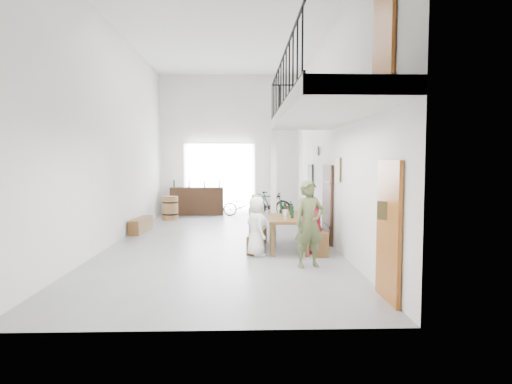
{
  "coord_description": "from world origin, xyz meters",
  "views": [
    {
      "loc": [
        0.53,
        -11.14,
        2.07
      ],
      "look_at": [
        0.86,
        -0.5,
        1.33
      ],
      "focal_mm": 30.0,
      "sensor_mm": 36.0,
      "label": 1
    }
  ],
  "objects_px": {
    "host_standing": "(309,224)",
    "bench_inner": "(258,239)",
    "oak_barrel": "(170,208)",
    "side_bench": "(141,225)",
    "bicycle_near": "(243,205)",
    "serving_counter": "(197,201)",
    "tasting_table": "(287,219)"
  },
  "relations": [
    {
      "from": "side_bench",
      "to": "bench_inner",
      "type": "bearing_deg",
      "value": -36.03
    },
    {
      "from": "oak_barrel",
      "to": "bench_inner",
      "type": "bearing_deg",
      "value": -59.88
    },
    {
      "from": "bicycle_near",
      "to": "serving_counter",
      "type": "bearing_deg",
      "value": 74.28
    },
    {
      "from": "tasting_table",
      "to": "side_bench",
      "type": "distance_m",
      "value": 4.85
    },
    {
      "from": "bench_inner",
      "to": "oak_barrel",
      "type": "bearing_deg",
      "value": 128.74
    },
    {
      "from": "oak_barrel",
      "to": "side_bench",
      "type": "bearing_deg",
      "value": -99.11
    },
    {
      "from": "bicycle_near",
      "to": "tasting_table",
      "type": "bearing_deg",
      "value": -174.69
    },
    {
      "from": "oak_barrel",
      "to": "host_standing",
      "type": "xyz_separation_m",
      "value": [
        3.91,
        -7.01,
        0.43
      ]
    },
    {
      "from": "tasting_table",
      "to": "oak_barrel",
      "type": "height_order",
      "value": "oak_barrel"
    },
    {
      "from": "oak_barrel",
      "to": "host_standing",
      "type": "height_order",
      "value": "host_standing"
    },
    {
      "from": "tasting_table",
      "to": "side_bench",
      "type": "bearing_deg",
      "value": 150.81
    },
    {
      "from": "oak_barrel",
      "to": "serving_counter",
      "type": "relative_size",
      "value": 0.41
    },
    {
      "from": "side_bench",
      "to": "bicycle_near",
      "type": "relative_size",
      "value": 0.96
    },
    {
      "from": "side_bench",
      "to": "host_standing",
      "type": "relative_size",
      "value": 0.85
    },
    {
      "from": "host_standing",
      "to": "bench_inner",
      "type": "bearing_deg",
      "value": 98.93
    },
    {
      "from": "tasting_table",
      "to": "bicycle_near",
      "type": "height_order",
      "value": "bicycle_near"
    },
    {
      "from": "side_bench",
      "to": "oak_barrel",
      "type": "height_order",
      "value": "oak_barrel"
    },
    {
      "from": "bench_inner",
      "to": "host_standing",
      "type": "xyz_separation_m",
      "value": [
        0.95,
        -1.91,
        0.65
      ]
    },
    {
      "from": "oak_barrel",
      "to": "serving_counter",
      "type": "xyz_separation_m",
      "value": [
        0.8,
        1.47,
        0.12
      ]
    },
    {
      "from": "host_standing",
      "to": "oak_barrel",
      "type": "bearing_deg",
      "value": 101.56
    },
    {
      "from": "tasting_table",
      "to": "side_bench",
      "type": "xyz_separation_m",
      "value": [
        -4.1,
        2.55,
        -0.5
      ]
    },
    {
      "from": "oak_barrel",
      "to": "bicycle_near",
      "type": "bearing_deg",
      "value": 22.86
    },
    {
      "from": "host_standing",
      "to": "serving_counter",
      "type": "bearing_deg",
      "value": 92.56
    },
    {
      "from": "tasting_table",
      "to": "serving_counter",
      "type": "distance_m",
      "value": 7.26
    },
    {
      "from": "bench_inner",
      "to": "host_standing",
      "type": "bearing_deg",
      "value": -54.84
    },
    {
      "from": "oak_barrel",
      "to": "bicycle_near",
      "type": "relative_size",
      "value": 0.56
    },
    {
      "from": "side_bench",
      "to": "bicycle_near",
      "type": "distance_m",
      "value": 4.83
    },
    {
      "from": "bench_inner",
      "to": "bicycle_near",
      "type": "height_order",
      "value": "bicycle_near"
    },
    {
      "from": "bench_inner",
      "to": "oak_barrel",
      "type": "distance_m",
      "value": 5.9
    },
    {
      "from": "bench_inner",
      "to": "bicycle_near",
      "type": "xyz_separation_m",
      "value": [
        -0.34,
        6.2,
        0.19
      ]
    },
    {
      "from": "host_standing",
      "to": "side_bench",
      "type": "bearing_deg",
      "value": 117.17
    },
    {
      "from": "tasting_table",
      "to": "oak_barrel",
      "type": "distance_m",
      "value": 6.37
    }
  ]
}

